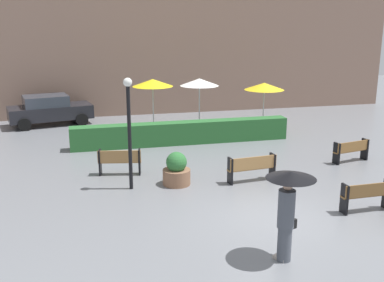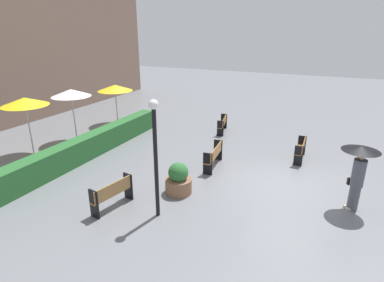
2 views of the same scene
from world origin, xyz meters
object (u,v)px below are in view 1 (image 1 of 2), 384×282
Objects in this scene: bench_far_right at (352,150)px; pedestrian_with_umbrella at (288,201)px; bench_far_left at (120,160)px; bench_near_right at (367,194)px; planter_pot at (177,171)px; patio_umbrella_yellow_far at (264,86)px; parked_car at (49,110)px; lamp_post at (129,122)px; patio_umbrella_yellow at (153,83)px; patio_umbrella_white at (199,82)px; bench_mid_center at (252,167)px.

bench_far_right is 8.57m from pedestrian_with_umbrella.
bench_near_right is at bearing -37.04° from bench_far_left.
planter_pot is 9.45m from patio_umbrella_yellow_far.
parked_car is at bearing 140.44° from bench_far_right.
lamp_post reaches higher than bench_far_right.
parked_car is at bearing 162.11° from patio_umbrella_yellow_far.
planter_pot is at bearing -66.33° from parked_car.
patio_umbrella_yellow is at bearing 75.64° from lamp_post.
lamp_post is at bearing -173.91° from bench_far_right.
pedestrian_with_umbrella is at bearing -150.08° from bench_near_right.
lamp_post is at bearing -120.09° from patio_umbrella_white.
patio_umbrella_yellow is 2.25m from patio_umbrella_white.
patio_umbrella_white reaches higher than bench_far_right.
bench_mid_center is (-4.55, -1.21, 0.03)m from bench_far_right.
bench_mid_center is at bearing -165.09° from bench_far_right.
patio_umbrella_yellow_far is at bearing 69.86° from pedestrian_with_umbrella.
parked_car is (-3.09, 10.59, -1.42)m from lamp_post.
patio_umbrella_yellow reaches higher than bench_mid_center.
parked_car is (-7.26, 3.41, -1.64)m from patio_umbrella_white.
bench_mid_center is (4.29, -1.79, -0.01)m from bench_far_left.
bench_far_right is 8.86m from bench_far_left.
bench_far_left is at bearing 142.96° from bench_near_right.
bench_far_right is 0.68× the size of patio_umbrella_yellow_far.
bench_far_left is (-6.54, 4.94, 0.02)m from bench_near_right.
patio_umbrella_yellow_far is (4.61, 12.58, 0.71)m from pedestrian_with_umbrella.
bench_mid_center is at bearing -4.14° from lamp_post.
patio_umbrella_yellow is 0.58× the size of parked_car.
lamp_post reaches higher than bench_mid_center.
pedestrian_with_umbrella reaches higher than bench_mid_center.
pedestrian_with_umbrella is at bearing -95.71° from patio_umbrella_white.
bench_far_right is at bearing -3.72° from bench_far_left.
patio_umbrella_yellow is at bearing 94.12° from pedestrian_with_umbrella.
planter_pot is at bearing 2.24° from lamp_post.
pedestrian_with_umbrella reaches higher than bench_far_left.
bench_far_left is 9.74m from patio_umbrella_yellow_far.
bench_far_left is 2.26m from planter_pot.
lamp_post is (-2.90, 5.41, 0.80)m from pedestrian_with_umbrella.
bench_far_left is 0.43× the size of lamp_post.
bench_near_right is 5.94m from planter_pot.
bench_near_right is 0.72× the size of pedestrian_with_umbrella.
lamp_post is at bearing -104.36° from patio_umbrella_yellow.
bench_far_right is at bearing -80.04° from patio_umbrella_yellow_far.
pedestrian_with_umbrella is at bearing -75.82° from planter_pot.
patio_umbrella_yellow_far is at bearing 99.96° from bench_far_right.
bench_mid_center is 1.54× the size of planter_pot.
bench_far_left is 0.59× the size of patio_umbrella_yellow.
bench_far_left is at bearing 176.28° from bench_far_right.
parked_car is at bearing 123.83° from bench_near_right.
bench_near_right is 4.04m from pedestrian_with_umbrella.
bench_far_right is 0.60× the size of patio_umbrella_yellow.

